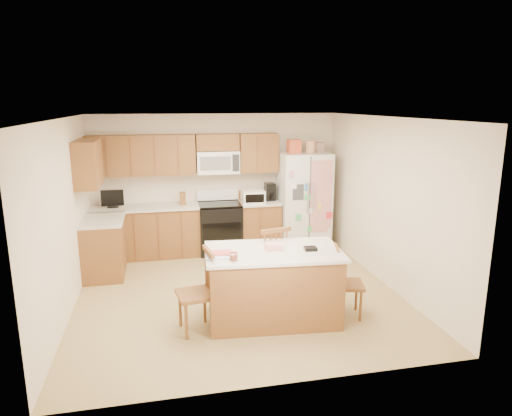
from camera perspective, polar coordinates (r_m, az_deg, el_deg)
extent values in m
plane|color=olive|center=(6.73, -2.26, -10.58)|extent=(4.50, 4.50, 0.00)
cube|color=beige|center=(8.52, -4.93, 3.24)|extent=(4.50, 0.10, 2.50)
cube|color=beige|center=(4.22, 2.88, -7.06)|extent=(4.50, 0.10, 2.50)
cube|color=beige|center=(6.37, -22.75, -1.13)|extent=(0.10, 4.50, 2.50)
cube|color=beige|center=(7.06, 15.95, 0.72)|extent=(0.10, 4.50, 2.50)
cube|color=white|center=(6.17, -2.47, 11.21)|extent=(4.50, 4.50, 0.04)
cube|color=brown|center=(8.34, -13.56, -3.00)|extent=(1.87, 0.60, 0.88)
cube|color=brown|center=(8.53, 0.37, -2.28)|extent=(0.72, 0.60, 0.88)
cube|color=brown|center=(7.65, -18.45, -4.79)|extent=(0.60, 0.95, 0.88)
cube|color=beige|center=(8.22, -13.74, 0.06)|extent=(1.87, 0.64, 0.04)
cube|color=beige|center=(8.41, 0.39, 0.73)|extent=(0.72, 0.64, 0.04)
cube|color=beige|center=(7.53, -18.63, -1.45)|extent=(0.64, 0.95, 0.04)
cube|color=brown|center=(8.22, -14.12, 6.41)|extent=(1.85, 0.33, 0.70)
cube|color=brown|center=(8.40, 0.25, 6.95)|extent=(0.70, 0.33, 0.70)
cube|color=brown|center=(8.26, -4.89, 8.22)|extent=(0.76, 0.33, 0.29)
cube|color=brown|center=(7.38, -20.26, 5.28)|extent=(0.33, 0.95, 0.70)
cube|color=brown|center=(8.09, -18.25, 6.05)|extent=(0.02, 0.01, 0.66)
cube|color=brown|center=(8.09, -17.75, -3.77)|extent=(0.02, 0.01, 0.84)
cube|color=brown|center=(8.06, -15.41, 6.21)|extent=(0.02, 0.01, 0.66)
cube|color=brown|center=(8.06, -14.92, -3.65)|extent=(0.02, 0.01, 0.84)
cube|color=brown|center=(8.04, -12.55, 6.36)|extent=(0.02, 0.01, 0.66)
cube|color=brown|center=(8.05, -12.08, -3.52)|extent=(0.02, 0.01, 0.84)
cube|color=brown|center=(8.05, -9.69, 6.49)|extent=(0.01, 0.01, 0.66)
cube|color=brown|center=(8.05, -9.23, -3.38)|extent=(0.01, 0.01, 0.84)
cube|color=brown|center=(8.23, 0.16, 6.81)|extent=(0.01, 0.01, 0.66)
cube|color=brown|center=(8.23, 0.56, -2.84)|extent=(0.01, 0.01, 0.84)
cube|color=white|center=(8.27, -4.82, 5.75)|extent=(0.76, 0.38, 0.40)
cube|color=slate|center=(8.07, -5.07, 5.56)|extent=(0.54, 0.01, 0.24)
cube|color=#262626|center=(8.12, -2.53, 5.65)|extent=(0.12, 0.01, 0.30)
cube|color=brown|center=(8.21, -9.14, 1.18)|extent=(0.10, 0.14, 0.22)
cube|color=black|center=(8.28, -17.44, 0.14)|extent=(0.18, 0.12, 0.02)
cube|color=black|center=(8.25, -17.52, 1.22)|extent=(0.38, 0.03, 0.28)
cube|color=orange|center=(8.44, -0.80, 1.54)|extent=(0.35, 0.22, 0.18)
cube|color=white|center=(8.22, -0.35, 1.40)|extent=(0.40, 0.28, 0.23)
cube|color=black|center=(8.08, -0.15, 1.20)|extent=(0.34, 0.01, 0.15)
cube|color=black|center=(8.48, 1.76, 2.07)|extent=(0.18, 0.22, 0.32)
cylinder|color=black|center=(8.42, 1.87, 1.51)|extent=(0.12, 0.12, 0.12)
cube|color=black|center=(8.38, -4.55, -2.59)|extent=(0.76, 0.64, 0.88)
cube|color=black|center=(8.08, -4.24, -3.34)|extent=(0.68, 0.01, 0.42)
cube|color=black|center=(8.27, -4.61, 0.52)|extent=(0.76, 0.64, 0.03)
cube|color=white|center=(8.50, -4.85, 1.71)|extent=(0.76, 0.10, 0.20)
cube|color=white|center=(8.56, 5.92, 0.88)|extent=(0.90, 0.75, 1.80)
cube|color=#4C4C4C|center=(8.21, 6.73, 0.33)|extent=(0.02, 0.01, 1.75)
cube|color=silver|center=(8.14, 6.48, 1.31)|extent=(0.02, 0.03, 0.55)
cube|color=silver|center=(8.17, 7.15, 1.34)|extent=(0.02, 0.03, 0.55)
cube|color=#3F3F44|center=(8.09, 5.30, 1.99)|extent=(0.20, 0.01, 0.28)
cube|color=#D84C59|center=(8.24, 8.08, 1.41)|extent=(0.42, 0.01, 1.30)
cube|color=#D2502D|center=(8.34, 4.77, 7.68)|extent=(0.22, 0.22, 0.24)
cylinder|color=tan|center=(8.39, 6.84, 7.60)|extent=(0.18, 0.18, 0.22)
cube|color=gray|center=(8.57, 7.71, 7.56)|extent=(0.18, 0.20, 0.18)
cube|color=brown|center=(5.83, 2.14, -9.76)|extent=(1.67, 1.03, 0.88)
cube|color=beige|center=(5.67, 2.18, -5.48)|extent=(1.75, 1.12, 0.04)
cylinder|color=#D2502D|center=(5.31, -2.79, -6.23)|extent=(0.08, 0.08, 0.06)
cylinder|color=white|center=(5.30, -2.80, -6.07)|extent=(0.09, 0.09, 0.09)
cube|color=beige|center=(5.70, 2.18, -4.80)|extent=(0.21, 0.17, 0.07)
cube|color=black|center=(5.69, 6.81, -5.06)|extent=(0.16, 0.13, 0.04)
cube|color=white|center=(5.44, -4.77, -6.03)|extent=(0.32, 0.26, 0.01)
cube|color=#D84C4C|center=(5.52, -4.47, -5.60)|extent=(0.28, 0.22, 0.01)
cylinder|color=white|center=(5.37, -0.27, -6.27)|extent=(0.14, 0.04, 0.01)
cube|color=brown|center=(5.58, -7.60, -10.68)|extent=(0.48, 0.49, 0.05)
cylinder|color=brown|center=(5.81, -9.47, -12.38)|extent=(0.04, 0.04, 0.44)
cylinder|color=brown|center=(5.50, -8.70, -13.89)|extent=(0.04, 0.04, 0.44)
cylinder|color=brown|center=(5.87, -6.44, -12.00)|extent=(0.04, 0.04, 0.44)
cylinder|color=brown|center=(5.56, -5.50, -13.46)|extent=(0.04, 0.04, 0.44)
cylinder|color=brown|center=(5.66, -6.31, -7.36)|extent=(0.02, 0.02, 0.50)
cylinder|color=brown|center=(5.59, -6.11, -7.63)|extent=(0.02, 0.02, 0.50)
cylinder|color=brown|center=(5.52, -5.90, -7.90)|extent=(0.02, 0.02, 0.50)
cylinder|color=brown|center=(5.45, -5.68, -8.17)|extent=(0.02, 0.02, 0.50)
cylinder|color=brown|center=(5.38, -5.46, -8.46)|extent=(0.02, 0.02, 0.50)
cube|color=brown|center=(5.43, -5.96, -5.45)|extent=(0.10, 0.41, 0.05)
cube|color=brown|center=(6.39, 1.69, -7.14)|extent=(0.55, 0.53, 0.05)
cylinder|color=brown|center=(6.70, 2.48, -8.52)|extent=(0.04, 0.04, 0.47)
cylinder|color=brown|center=(6.55, -0.45, -9.03)|extent=(0.04, 0.04, 0.47)
cylinder|color=brown|center=(6.43, 3.85, -9.48)|extent=(0.04, 0.04, 0.47)
cylinder|color=brown|center=(6.27, 0.82, -10.06)|extent=(0.04, 0.04, 0.47)
cylinder|color=brown|center=(6.21, 3.84, -4.98)|extent=(0.02, 0.02, 0.53)
cylinder|color=brown|center=(6.18, 3.17, -5.08)|extent=(0.02, 0.02, 0.53)
cylinder|color=brown|center=(6.14, 2.50, -5.19)|extent=(0.02, 0.02, 0.53)
cylinder|color=brown|center=(6.10, 1.81, -5.29)|extent=(0.02, 0.02, 0.53)
cylinder|color=brown|center=(6.07, 1.11, -5.40)|extent=(0.02, 0.02, 0.53)
cube|color=brown|center=(6.06, 2.52, -2.83)|extent=(0.44, 0.14, 0.05)
cube|color=brown|center=(6.03, 11.43, -9.35)|extent=(0.47, 0.48, 0.04)
cylinder|color=brown|center=(6.00, 12.94, -11.89)|extent=(0.03, 0.03, 0.41)
cylinder|color=brown|center=(6.29, 12.43, -10.66)|extent=(0.03, 0.03, 0.41)
cylinder|color=brown|center=(5.95, 10.19, -11.95)|extent=(0.03, 0.03, 0.41)
cylinder|color=brown|center=(6.24, 9.81, -10.70)|extent=(0.03, 0.03, 0.41)
cylinder|color=brown|center=(5.79, 10.16, -7.65)|extent=(0.02, 0.02, 0.46)
cylinder|color=brown|center=(5.85, 10.07, -7.41)|extent=(0.02, 0.02, 0.46)
cylinder|color=brown|center=(5.92, 9.99, -7.17)|extent=(0.02, 0.02, 0.46)
cylinder|color=brown|center=(5.98, 9.90, -6.93)|extent=(0.02, 0.02, 0.46)
cylinder|color=brown|center=(6.05, 9.82, -6.70)|extent=(0.02, 0.02, 0.46)
cube|color=brown|center=(5.84, 10.08, -5.07)|extent=(0.13, 0.38, 0.05)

